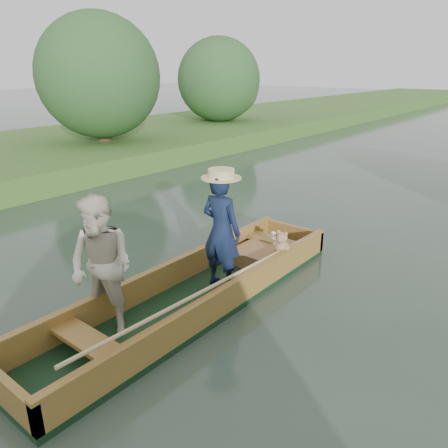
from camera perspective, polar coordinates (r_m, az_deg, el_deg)
The scene contains 3 objects.
ground at distance 5.82m, azimuth -3.78°, elevation -10.41°, with size 120.00×120.00×0.00m, color #283D30.
trees_far at distance 12.76m, azimuth 17.75°, elevation 16.74°, with size 22.93×13.08×4.59m.
punt at distance 5.52m, azimuth -5.78°, elevation -5.83°, with size 1.31×5.00×1.69m.
Camera 1 is at (3.45, -3.67, 2.93)m, focal length 35.00 mm.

